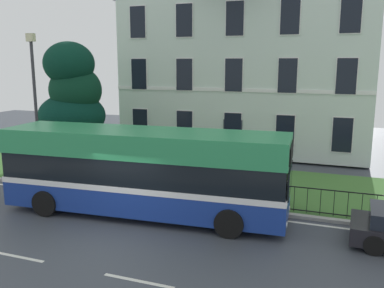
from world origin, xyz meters
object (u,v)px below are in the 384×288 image
(single_decker_bus, at_px, (144,171))
(litter_bin, at_px, (280,189))
(evergreen_tree, at_px, (73,113))
(street_lamp_post, at_px, (35,97))
(georgian_townhouse, at_px, (253,56))

(single_decker_bus, bearing_deg, litter_bin, 25.42)
(single_decker_bus, height_order, litter_bin, single_decker_bus)
(evergreen_tree, distance_m, litter_bin, 12.26)
(street_lamp_post, bearing_deg, litter_bin, 0.87)
(georgian_townhouse, relative_size, street_lamp_post, 2.26)
(evergreen_tree, height_order, street_lamp_post, street_lamp_post)
(single_decker_bus, bearing_deg, street_lamp_post, 156.53)
(single_decker_bus, relative_size, litter_bin, 9.04)
(evergreen_tree, height_order, litter_bin, evergreen_tree)
(litter_bin, bearing_deg, evergreen_tree, 165.15)
(evergreen_tree, bearing_deg, single_decker_bus, -38.57)
(evergreen_tree, bearing_deg, litter_bin, -14.85)
(georgian_townhouse, relative_size, single_decker_bus, 1.43)
(georgian_townhouse, xyz_separation_m, single_decker_bus, (-0.80, -14.88, -4.31))
(evergreen_tree, bearing_deg, street_lamp_post, -83.62)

